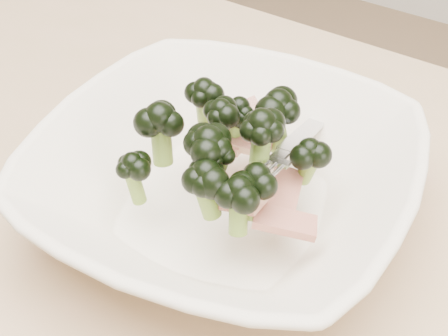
% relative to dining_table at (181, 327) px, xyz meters
% --- Properties ---
extents(dining_table, '(1.20, 0.80, 0.75)m').
position_rel_dining_table_xyz_m(dining_table, '(0.00, 0.00, 0.00)').
color(dining_table, tan).
rests_on(dining_table, ground).
extents(broccoli_dish, '(0.35, 0.35, 0.12)m').
position_rel_dining_table_xyz_m(broccoli_dish, '(0.00, 0.06, 0.14)').
color(broccoli_dish, silver).
rests_on(broccoli_dish, dining_table).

